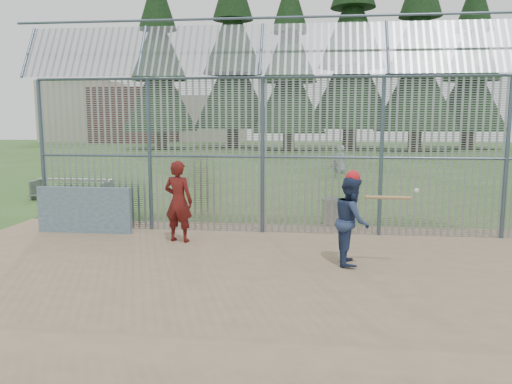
# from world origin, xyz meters

# --- Properties ---
(ground) EXTENTS (120.00, 120.00, 0.00)m
(ground) POSITION_xyz_m (0.00, 0.00, 0.00)
(ground) COLOR #2D511E
(ground) RESTS_ON ground
(dirt_infield) EXTENTS (14.00, 10.00, 0.02)m
(dirt_infield) POSITION_xyz_m (0.00, -0.50, 0.01)
(dirt_infield) COLOR #756047
(dirt_infield) RESTS_ON ground
(dugout_wall) EXTENTS (2.50, 0.12, 1.20)m
(dugout_wall) POSITION_xyz_m (-4.60, 2.90, 0.62)
(dugout_wall) COLOR #38566B
(dugout_wall) RESTS_ON dirt_infield
(batter) EXTENTS (0.69, 0.88, 1.80)m
(batter) POSITION_xyz_m (2.09, 0.81, 0.92)
(batter) COLOR navy
(batter) RESTS_ON dirt_infield
(onlooker) EXTENTS (0.80, 0.62, 1.97)m
(onlooker) POSITION_xyz_m (-1.91, 2.27, 1.00)
(onlooker) COLOR maroon
(onlooker) RESTS_ON dirt_infield
(bg_kid_standing) EXTENTS (0.89, 0.88, 1.55)m
(bg_kid_standing) POSITION_xyz_m (2.84, 18.72, 0.78)
(bg_kid_standing) COLOR gray
(bg_kid_standing) RESTS_ON ground
(bg_kid_seated) EXTENTS (0.55, 0.24, 0.92)m
(bg_kid_seated) POSITION_xyz_m (2.45, 16.67, 0.46)
(bg_kid_seated) COLOR slate
(bg_kid_seated) RESTS_ON ground
(batting_gear) EXTENTS (1.40, 0.41, 0.56)m
(batting_gear) POSITION_xyz_m (2.22, 0.78, 1.74)
(batting_gear) COLOR red
(batting_gear) RESTS_ON ground
(trash_can) EXTENTS (0.56, 0.56, 0.82)m
(trash_can) POSITION_xyz_m (1.82, 4.76, 0.38)
(trash_can) COLOR #93969B
(trash_can) RESTS_ON ground
(bleacher) EXTENTS (3.00, 0.95, 0.72)m
(bleacher) POSITION_xyz_m (-7.60, 8.21, 0.41)
(bleacher) COLOR slate
(bleacher) RESTS_ON ground
(backstop_fence) EXTENTS (20.09, 0.81, 5.30)m
(backstop_fence) POSITION_xyz_m (1.81, 3.43, 2.36)
(backstop_fence) COLOR #47566B
(backstop_fence) RESTS_ON ground
(conifer_row) EXTENTS (38.48, 12.26, 20.20)m
(conifer_row) POSITION_xyz_m (1.93, 41.51, 10.83)
(conifer_row) COLOR #332319
(conifer_row) RESTS_ON ground
(distant_buildings) EXTENTS (26.50, 10.50, 8.00)m
(distant_buildings) POSITION_xyz_m (-23.18, 56.49, 3.60)
(distant_buildings) COLOR brown
(distant_buildings) RESTS_ON ground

